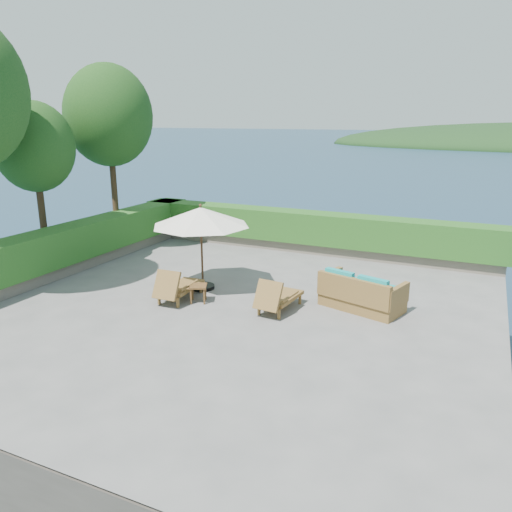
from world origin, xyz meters
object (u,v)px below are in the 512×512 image
at_px(side_table, 198,288).
at_px(wicker_loveseat, 361,295).
at_px(lounge_left, 177,286).
at_px(lounge_right, 277,297).
at_px(patio_umbrella, 201,217).

xyz_separation_m(side_table, wicker_loveseat, (3.70, 1.20, 0.00)).
xyz_separation_m(lounge_left, lounge_right, (2.51, 0.37, -0.01)).
height_order(lounge_left, wicker_loveseat, wicker_loveseat).
distance_m(patio_umbrella, side_table, 1.84).
relative_size(lounge_left, side_table, 2.83).
relative_size(lounge_left, wicker_loveseat, 0.74).
xyz_separation_m(lounge_right, wicker_loveseat, (1.72, 0.94, 0.00)).
distance_m(lounge_right, wicker_loveseat, 1.96).
xyz_separation_m(lounge_left, wicker_loveseat, (4.23, 1.31, -0.00)).
height_order(patio_umbrella, lounge_left, patio_umbrella).
bearing_deg(lounge_left, wicker_loveseat, 15.08).
height_order(lounge_left, side_table, lounge_left).
relative_size(side_table, wicker_loveseat, 0.26).
distance_m(lounge_left, wicker_loveseat, 4.43).
xyz_separation_m(lounge_right, side_table, (-1.98, -0.25, 0.00)).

